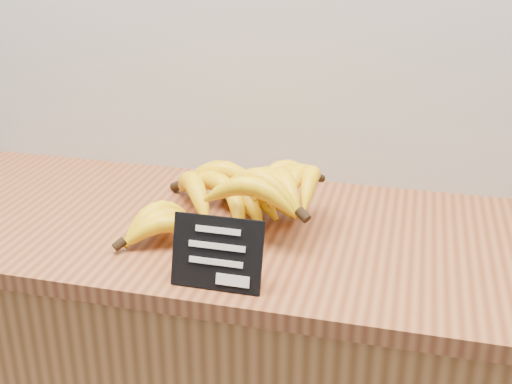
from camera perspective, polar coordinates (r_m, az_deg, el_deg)
name	(u,v)px	position (r m, az deg, el deg)	size (l,w,h in m)	color
counter_top	(263,234)	(1.19, 0.60, -3.75)	(1.45, 0.54, 0.03)	brown
chalkboard_sign	(217,253)	(0.98, -3.49, -5.47)	(0.14, 0.01, 0.11)	black
banana_pile	(238,195)	(1.19, -1.64, -0.26)	(0.43, 0.37, 0.12)	yellow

